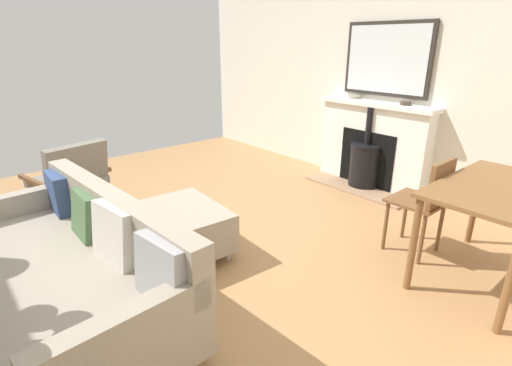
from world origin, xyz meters
The scene contains 11 objects.
ground_plane centered at (0.00, 0.00, 0.00)m, with size 5.60×6.04×0.01m, color #A87A4C.
wall_left centered at (-2.80, 0.00, 1.45)m, with size 0.12×6.04×2.90m, color silver.
fireplace centered at (-2.59, 0.26, 0.46)m, with size 0.57×1.47×1.04m.
mirror_over_mantel centered at (-2.71, 0.26, 1.50)m, with size 0.04×1.07×0.81m.
mantel_bowl_near centered at (-2.62, -0.07, 1.06)m, with size 0.15×0.15×0.04m.
mantel_bowl_far centered at (-2.62, 0.61, 1.06)m, with size 0.12×0.12×0.04m.
sofa centered at (0.93, 0.41, 0.34)m, with size 1.04×2.06×0.77m.
ottoman centered at (0.03, 0.19, 0.25)m, with size 0.72×0.82×0.41m.
armchair_accent centered at (0.46, -1.14, 0.45)m, with size 0.78×0.72×0.80m.
dining_table centered at (-1.50, 1.99, 0.65)m, with size 1.17×0.70×0.75m.
dining_chair_near_fireplace centered at (-1.50, 1.50, 0.51)m, with size 0.40×0.40×0.84m.
Camera 1 is at (1.41, 2.77, 1.70)m, focal length 26.94 mm.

